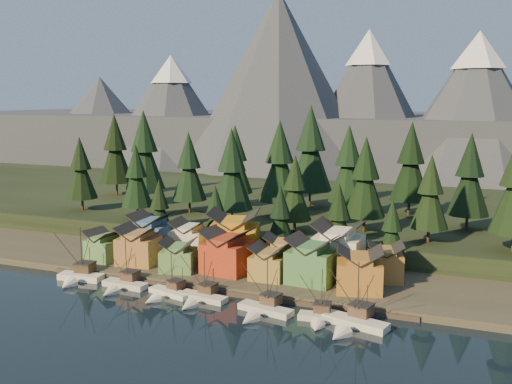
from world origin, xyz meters
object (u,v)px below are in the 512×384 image
at_px(boat_3, 200,292).
at_px(boat_5, 320,311).
at_px(house_back_0, 151,232).
at_px(house_front_0, 104,244).
at_px(boat_0, 78,270).
at_px(house_front_1, 138,244).
at_px(house_back_1, 189,237).
at_px(boat_2, 166,288).
at_px(boat_1, 121,279).
at_px(boat_4, 262,304).
at_px(boat_6, 352,316).

height_order(boat_3, boat_5, boat_3).
bearing_deg(house_back_0, boat_5, -28.17).
height_order(boat_5, house_front_0, boat_5).
bearing_deg(boat_5, boat_0, 171.57).
relative_size(boat_3, house_back_0, 1.14).
height_order(house_front_1, house_back_1, house_front_1).
bearing_deg(boat_0, boat_2, -9.79).
bearing_deg(house_front_1, house_back_1, 45.99).
xyz_separation_m(boat_1, boat_3, (18.65, -0.89, -0.17)).
distance_m(boat_1, house_front_1, 13.89).
relative_size(boat_0, house_front_1, 1.37).
xyz_separation_m(boat_2, house_front_0, (-24.08, 12.78, 3.51)).
distance_m(boat_0, house_back_0, 22.44).
relative_size(boat_2, boat_4, 0.89).
height_order(boat_1, boat_2, boat_1).
bearing_deg(boat_4, house_back_1, 149.76).
relative_size(boat_2, house_back_0, 1.07).
bearing_deg(boat_6, boat_2, -168.91).
bearing_deg(boat_3, boat_1, -175.63).
height_order(boat_6, house_front_1, boat_6).
height_order(boat_0, boat_2, boat_0).
xyz_separation_m(boat_0, boat_2, (22.70, -1.41, -0.77)).
relative_size(boat_5, house_front_1, 1.10).
relative_size(boat_4, house_front_0, 1.44).
height_order(boat_1, boat_4, boat_4).
relative_size(boat_3, house_front_0, 1.36).
height_order(boat_4, house_front_1, house_front_1).
distance_m(boat_4, house_back_0, 46.30).
distance_m(boat_3, boat_6, 30.45).
relative_size(boat_5, house_back_1, 1.16).
bearing_deg(boat_0, boat_5, -9.13).
bearing_deg(house_front_1, boat_1, -78.57).
height_order(house_front_0, house_back_1, house_back_1).
distance_m(boat_1, house_back_1, 23.36).
bearing_deg(boat_4, boat_1, -173.20).
xyz_separation_m(boat_4, boat_5, (10.86, 0.49, -0.03)).
bearing_deg(house_back_1, boat_0, -129.51).
distance_m(boat_6, house_front_1, 55.36).
relative_size(boat_1, house_back_0, 1.15).
bearing_deg(boat_6, house_back_1, 164.76).
relative_size(boat_2, house_front_1, 1.13).
bearing_deg(house_back_0, boat_4, -34.65).
distance_m(boat_2, house_back_1, 24.88).
bearing_deg(boat_1, house_back_1, 83.69).
xyz_separation_m(boat_1, house_front_0, (-13.05, 12.03, 3.20)).
bearing_deg(boat_6, house_back_0, 170.05).
height_order(boat_4, house_front_0, boat_4).
bearing_deg(house_back_0, boat_2, -54.63).
xyz_separation_m(boat_4, house_back_1, (-28.43, 25.28, 4.10)).
relative_size(boat_4, house_front_1, 1.27).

